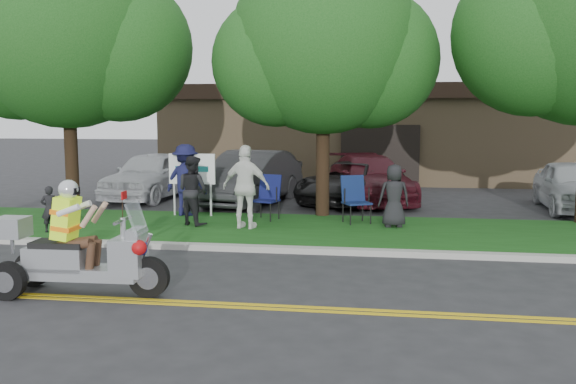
# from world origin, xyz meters

# --- Properties ---
(ground) EXTENTS (120.00, 120.00, 0.00)m
(ground) POSITION_xyz_m (0.00, 0.00, 0.00)
(ground) COLOR #28282B
(ground) RESTS_ON ground
(centerline_near) EXTENTS (60.00, 0.10, 0.01)m
(centerline_near) POSITION_xyz_m (0.00, -0.58, 0.01)
(centerline_near) COLOR gold
(centerline_near) RESTS_ON ground
(centerline_far) EXTENTS (60.00, 0.10, 0.01)m
(centerline_far) POSITION_xyz_m (0.00, -0.42, 0.01)
(centerline_far) COLOR gold
(centerline_far) RESTS_ON ground
(curb) EXTENTS (60.00, 0.25, 0.12)m
(curb) POSITION_xyz_m (0.00, 3.05, 0.06)
(curb) COLOR #A8A89E
(curb) RESTS_ON ground
(grass_verge) EXTENTS (60.00, 4.00, 0.10)m
(grass_verge) POSITION_xyz_m (0.00, 5.20, 0.06)
(grass_verge) COLOR #174713
(grass_verge) RESTS_ON ground
(commercial_building) EXTENTS (18.00, 8.20, 4.00)m
(commercial_building) POSITION_xyz_m (2.00, 18.98, 2.01)
(commercial_building) COLOR #9E7F5B
(commercial_building) RESTS_ON ground
(tree_left) EXTENTS (6.62, 5.40, 7.78)m
(tree_left) POSITION_xyz_m (-6.44, 7.03, 4.85)
(tree_left) COLOR #332114
(tree_left) RESTS_ON ground
(tree_mid) EXTENTS (5.88, 4.80, 7.05)m
(tree_mid) POSITION_xyz_m (0.55, 7.23, 4.43)
(tree_mid) COLOR #332114
(tree_mid) RESTS_ON ground
(business_sign) EXTENTS (1.25, 0.06, 1.75)m
(business_sign) POSITION_xyz_m (-2.90, 6.60, 1.26)
(business_sign) COLOR silver
(business_sign) RESTS_ON ground
(trike_scooter) EXTENTS (2.72, 0.92, 1.78)m
(trike_scooter) POSITION_xyz_m (-2.62, -0.32, 0.62)
(trike_scooter) COLOR black
(trike_scooter) RESTS_ON ground
(lawn_chair_a) EXTENTS (0.75, 0.77, 1.14)m
(lawn_chair_a) POSITION_xyz_m (-0.83, 6.36, 0.74)
(lawn_chair_a) COLOR black
(lawn_chair_a) RESTS_ON grass_verge
(lawn_chair_b) EXTENTS (0.82, 0.83, 1.16)m
(lawn_chair_b) POSITION_xyz_m (1.40, 6.22, 0.76)
(lawn_chair_b) COLOR black
(lawn_chair_b) RESTS_ON grass_verge
(spectator_adult_mid) EXTENTS (1.02, 0.95, 1.68)m
(spectator_adult_mid) POSITION_xyz_m (-2.47, 5.27, 0.95)
(spectator_adult_mid) COLOR black
(spectator_adult_mid) RESTS_ON grass_verge
(spectator_adult_right) EXTENTS (1.22, 0.67, 1.96)m
(spectator_adult_right) POSITION_xyz_m (-1.09, 4.99, 1.09)
(spectator_adult_right) COLOR white
(spectator_adult_right) RESTS_ON grass_verge
(spectator_chair_a) EXTENTS (1.37, 1.02, 1.90)m
(spectator_chair_a) POSITION_xyz_m (-3.07, 6.58, 1.05)
(spectator_chair_a) COLOR #171840
(spectator_chair_a) RESTS_ON grass_verge
(spectator_chair_b) EXTENTS (0.80, 0.59, 1.50)m
(spectator_chair_b) POSITION_xyz_m (2.34, 5.70, 0.86)
(spectator_chair_b) COLOR black
(spectator_chair_b) RESTS_ON grass_verge
(child_left) EXTENTS (0.44, 0.35, 1.06)m
(child_left) POSITION_xyz_m (-5.40, 3.86, 0.64)
(child_left) COLOR black
(child_left) RESTS_ON grass_verge
(parked_car_far_left) EXTENTS (2.31, 4.80, 1.58)m
(parked_car_far_left) POSITION_xyz_m (-5.48, 10.36, 0.79)
(parked_car_far_left) COLOR silver
(parked_car_far_left) RESTS_ON ground
(parked_car_left) EXTENTS (2.74, 5.27, 1.65)m
(parked_car_left) POSITION_xyz_m (-2.00, 9.65, 0.83)
(parked_car_left) COLOR #2E2E31
(parked_car_left) RESTS_ON ground
(parked_car_mid) EXTENTS (3.74, 5.15, 1.30)m
(parked_car_mid) POSITION_xyz_m (1.11, 10.34, 0.65)
(parked_car_mid) COLOR black
(parked_car_mid) RESTS_ON ground
(parked_car_right) EXTENTS (3.42, 5.45, 1.47)m
(parked_car_right) POSITION_xyz_m (1.68, 10.79, 0.74)
(parked_car_right) COLOR #430F19
(parked_car_right) RESTS_ON ground
(parked_car_far_right) EXTENTS (2.02, 4.41, 1.47)m
(parked_car_far_right) POSITION_xyz_m (7.55, 9.69, 0.73)
(parked_car_far_right) COLOR silver
(parked_car_far_right) RESTS_ON ground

